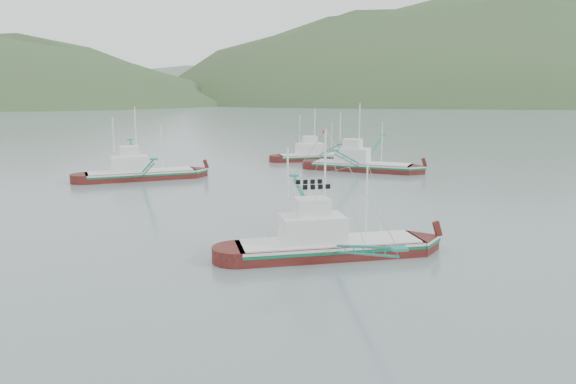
{
  "coord_description": "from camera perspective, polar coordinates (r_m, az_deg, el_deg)",
  "views": [
    {
      "loc": [
        -5.03,
        -38.11,
        11.45
      ],
      "look_at": [
        0.0,
        6.0,
        3.2
      ],
      "focal_mm": 35.0,
      "sensor_mm": 36.0,
      "label": 1
    }
  ],
  "objects": [
    {
      "name": "bg_boat_left",
      "position": [
        73.4,
        -14.82,
        2.64
      ],
      "size": [
        13.93,
        23.93,
        9.87
      ],
      "rotation": [
        0.0,
        0.0,
        0.26
      ],
      "color": "#460E0B",
      "rests_on": "ground"
    },
    {
      "name": "bg_boat_right",
      "position": [
        79.19,
        7.46,
        3.67
      ],
      "size": [
        15.96,
        23.32,
        10.16
      ],
      "rotation": [
        0.0,
        0.0,
        -0.5
      ],
      "color": "#460E0B",
      "rests_on": "ground"
    },
    {
      "name": "ridge_distant",
      "position": [
        599.25,
        -3.19,
        9.41
      ],
      "size": [
        960.0,
        400.0,
        240.0
      ],
      "primitive_type": "ellipsoid",
      "color": "slate",
      "rests_on": "ground"
    },
    {
      "name": "ground",
      "position": [
        40.11,
        0.98,
        -6.06
      ],
      "size": [
        1200.0,
        1200.0,
        0.0
      ],
      "primitive_type": "plane",
      "color": "slate",
      "rests_on": "ground"
    },
    {
      "name": "bg_boat_far",
      "position": [
        90.0,
        2.86,
        4.08
      ],
      "size": [
        12.62,
        22.2,
        9.02
      ],
      "rotation": [
        0.0,
        0.0,
        0.12
      ],
      "color": "#460E0B",
      "rests_on": "ground"
    },
    {
      "name": "main_boat",
      "position": [
        38.8,
        4.02,
        -4.54
      ],
      "size": [
        13.14,
        23.26,
        9.44
      ],
      "rotation": [
        0.0,
        0.0,
        0.09
      ],
      "color": "#460E0B",
      "rests_on": "ground"
    },
    {
      "name": "headland_right",
      "position": [
        528.49,
        21.37,
        8.57
      ],
      "size": [
        684.0,
        432.0,
        306.0
      ],
      "primitive_type": "ellipsoid",
      "color": "#324B26",
      "rests_on": "ground"
    }
  ]
}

